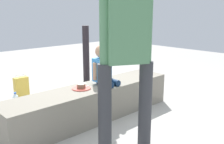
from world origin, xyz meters
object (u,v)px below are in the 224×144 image
object	(u,v)px
adult_standing	(126,38)
gift_bag	(21,87)
water_bottle_near_gift	(16,101)
water_bottle_far_side	(79,98)
child_seated	(103,67)
cake_plate	(81,87)
party_cup_red	(71,91)
handbag_black_leather	(104,86)

from	to	relation	value
adult_standing	gift_bag	xyz separation A→B (m)	(-0.07, 2.09, -0.89)
water_bottle_near_gift	water_bottle_far_side	xyz separation A→B (m)	(0.70, -0.48, 0.00)
child_seated	gift_bag	world-z (taller)	child_seated
child_seated	water_bottle_far_side	bearing A→B (deg)	92.43
child_seated	gift_bag	size ratio (longest dim) A/B	1.35
water_bottle_near_gift	gift_bag	bearing A→B (deg)	55.13
cake_plate	party_cup_red	world-z (taller)	cake_plate
gift_bag	water_bottle_far_side	size ratio (longest dim) A/B	1.60
cake_plate	gift_bag	size ratio (longest dim) A/B	0.63
child_seated	handbag_black_leather	distance (m)	0.96
adult_standing	handbag_black_leather	world-z (taller)	adult_standing
party_cup_red	handbag_black_leather	distance (m)	0.51
water_bottle_far_side	party_cup_red	bearing A→B (deg)	69.45
child_seated	adult_standing	world-z (taller)	adult_standing
cake_plate	water_bottle_near_gift	distance (m)	1.07
gift_bag	water_bottle_near_gift	distance (m)	0.43
adult_standing	water_bottle_near_gift	xyz separation A→B (m)	(-0.31, 1.74, -0.95)
child_seated	adult_standing	xyz separation A→B (m)	(-0.41, -0.77, 0.44)
handbag_black_leather	water_bottle_near_gift	bearing A→B (deg)	164.64
adult_standing	party_cup_red	distance (m)	2.02
gift_bag	child_seated	bearing A→B (deg)	-70.12
handbag_black_leather	water_bottle_far_side	bearing A→B (deg)	-166.93
child_seated	water_bottle_near_gift	world-z (taller)	child_seated
adult_standing	party_cup_red	bearing A→B (deg)	72.04
cake_plate	water_bottle_far_side	world-z (taller)	cake_plate
gift_bag	water_bottle_near_gift	bearing A→B (deg)	-124.87
water_bottle_near_gift	water_bottle_far_side	size ratio (longest dim) A/B	0.99
water_bottle_far_side	water_bottle_near_gift	bearing A→B (deg)	145.58
gift_bag	cake_plate	bearing A→B (deg)	-83.19
adult_standing	water_bottle_near_gift	bearing A→B (deg)	100.27
cake_plate	water_bottle_far_side	xyz separation A→B (m)	(0.30, 0.46, -0.32)
adult_standing	child_seated	bearing A→B (deg)	62.22
gift_bag	party_cup_red	xyz separation A→B (m)	(0.61, -0.41, -0.10)
child_seated	water_bottle_near_gift	size ratio (longest dim) A/B	2.18
cake_plate	water_bottle_near_gift	bearing A→B (deg)	112.93
water_bottle_near_gift	handbag_black_leather	world-z (taller)	handbag_black_leather
party_cup_red	handbag_black_leather	xyz separation A→B (m)	(0.41, -0.29, 0.07)
child_seated	party_cup_red	world-z (taller)	child_seated
child_seated	party_cup_red	distance (m)	1.07
child_seated	water_bottle_near_gift	xyz separation A→B (m)	(-0.72, 0.96, -0.51)
water_bottle_far_side	cake_plate	bearing A→B (deg)	-122.88
child_seated	water_bottle_far_side	xyz separation A→B (m)	(-0.02, 0.48, -0.51)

